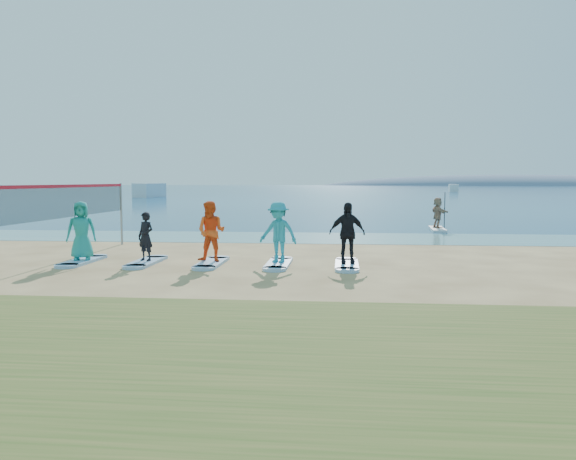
# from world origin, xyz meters

# --- Properties ---
(ground) EXTENTS (600.00, 600.00, 0.00)m
(ground) POSITION_xyz_m (0.00, 0.00, 0.00)
(ground) COLOR tan
(ground) RESTS_ON ground
(shallow_water) EXTENTS (600.00, 600.00, 0.00)m
(shallow_water) POSITION_xyz_m (0.00, 10.50, 0.01)
(shallow_water) COLOR teal
(shallow_water) RESTS_ON ground
(ocean) EXTENTS (600.00, 600.00, 0.00)m
(ocean) POSITION_xyz_m (0.00, 160.00, 0.01)
(ocean) COLOR navy
(ocean) RESTS_ON ground
(island_ridge) EXTENTS (220.00, 56.00, 18.00)m
(island_ridge) POSITION_xyz_m (95.00, 300.00, 0.00)
(island_ridge) COLOR slate
(island_ridge) RESTS_ON ground
(volleyball_net) EXTENTS (0.13, 9.09, 2.50)m
(volleyball_net) POSITION_xyz_m (-5.87, 2.60, 1.90)
(volleyball_net) COLOR gray
(volleyball_net) RESTS_ON ground
(paddleboard) EXTENTS (0.91, 3.04, 0.12)m
(paddleboard) POSITION_xyz_m (8.11, 15.05, 0.06)
(paddleboard) COLOR silver
(paddleboard) RESTS_ON ground
(paddleboarder) EXTENTS (0.91, 1.56, 1.61)m
(paddleboarder) POSITION_xyz_m (8.11, 15.05, 0.92)
(paddleboarder) COLOR tan
(paddleboarder) RESTS_ON paddleboard
(boat_offshore_a) EXTENTS (3.21, 7.42, 2.18)m
(boat_offshore_a) POSITION_xyz_m (-26.94, 71.00, 0.00)
(boat_offshore_a) COLOR silver
(boat_offshore_a) RESTS_ON ground
(boat_offshore_b) EXTENTS (2.64, 5.63, 1.73)m
(boat_offshore_b) POSITION_xyz_m (29.11, 119.00, 0.00)
(boat_offshore_b) COLOR silver
(boat_offshore_b) RESTS_ON ground
(surfboard_0) EXTENTS (0.70, 2.20, 0.09)m
(surfboard_0) POSITION_xyz_m (-5.14, 2.09, 0.04)
(surfboard_0) COLOR #8DB5DB
(surfboard_0) RESTS_ON ground
(student_0) EXTENTS (1.04, 0.83, 1.86)m
(student_0) POSITION_xyz_m (-5.14, 2.09, 1.02)
(student_0) COLOR teal
(student_0) RESTS_ON surfboard_0
(surfboard_1) EXTENTS (0.70, 2.20, 0.09)m
(surfboard_1) POSITION_xyz_m (-3.05, 2.09, 0.04)
(surfboard_1) COLOR #8DB5DB
(surfboard_1) RESTS_ON ground
(student_1) EXTENTS (0.66, 0.56, 1.53)m
(student_1) POSITION_xyz_m (-3.05, 2.09, 0.86)
(student_1) COLOR black
(student_1) RESTS_ON surfboard_1
(surfboard_2) EXTENTS (0.70, 2.20, 0.09)m
(surfboard_2) POSITION_xyz_m (-0.95, 2.09, 0.04)
(surfboard_2) COLOR #8DB5DB
(surfboard_2) RESTS_ON ground
(student_2) EXTENTS (1.01, 0.85, 1.88)m
(student_2) POSITION_xyz_m (-0.95, 2.09, 1.03)
(student_2) COLOR #F35219
(student_2) RESTS_ON surfboard_2
(surfboard_3) EXTENTS (0.70, 2.20, 0.09)m
(surfboard_3) POSITION_xyz_m (1.14, 2.09, 0.04)
(surfboard_3) COLOR #8DB5DB
(surfboard_3) RESTS_ON ground
(student_3) EXTENTS (1.36, 1.03, 1.87)m
(student_3) POSITION_xyz_m (1.14, 2.09, 1.02)
(student_3) COLOR teal
(student_3) RESTS_ON surfboard_3
(surfboard_4) EXTENTS (0.70, 2.20, 0.09)m
(surfboard_4) POSITION_xyz_m (3.24, 2.09, 0.04)
(surfboard_4) COLOR #8DB5DB
(surfboard_4) RESTS_ON ground
(student_4) EXTENTS (1.14, 0.60, 1.85)m
(student_4) POSITION_xyz_m (3.24, 2.09, 1.02)
(student_4) COLOR black
(student_4) RESTS_ON surfboard_4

